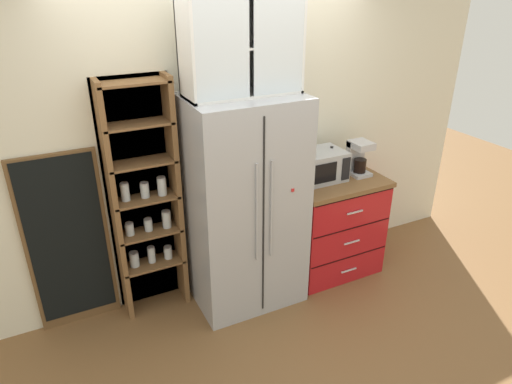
{
  "coord_description": "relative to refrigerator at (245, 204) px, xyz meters",
  "views": [
    {
      "loc": [
        -1.38,
        -2.95,
        2.55
      ],
      "look_at": [
        0.1,
        0.03,
        0.97
      ],
      "focal_mm": 32.14,
      "sensor_mm": 36.0,
      "label": 1
    }
  ],
  "objects": [
    {
      "name": "chalkboard_menu",
      "position": [
        -1.34,
        0.3,
        -0.16
      ],
      "size": [
        0.6,
        0.04,
        1.44
      ],
      "color": "brown",
      "rests_on": "ground"
    },
    {
      "name": "wall_back_cream",
      "position": [
        -0.0,
        0.37,
        0.39
      ],
      "size": [
        5.07,
        0.1,
        2.55
      ],
      "primitive_type": "cube",
      "color": "silver",
      "rests_on": "ground"
    },
    {
      "name": "bottle_amber",
      "position": [
        0.89,
        0.1,
        0.16
      ],
      "size": [
        0.07,
        0.07,
        0.27
      ],
      "color": "brown",
      "rests_on": "counter_cabinet"
    },
    {
      "name": "ground_plane",
      "position": [
        -0.0,
        -0.03,
        -0.88
      ],
      "size": [
        10.78,
        10.78,
        0.0
      ],
      "primitive_type": "plane",
      "color": "brown"
    },
    {
      "name": "mug_red",
      "position": [
        0.89,
        0.05,
        0.09
      ],
      "size": [
        0.12,
        0.08,
        0.09
      ],
      "color": "red",
      "rests_on": "counter_cabinet"
    },
    {
      "name": "upper_cabinet",
      "position": [
        -0.0,
        0.05,
        1.22
      ],
      "size": [
        0.84,
        0.32,
        0.67
      ],
      "color": "silver",
      "rests_on": "refrigerator"
    },
    {
      "name": "pantry_shelf_column",
      "position": [
        -0.74,
        0.27,
        0.09
      ],
      "size": [
        0.56,
        0.25,
        1.92
      ],
      "color": "brown",
      "rests_on": "ground"
    },
    {
      "name": "mug_cream",
      "position": [
        0.89,
        0.07,
        0.09
      ],
      "size": [
        0.12,
        0.08,
        0.1
      ],
      "color": "silver",
      "rests_on": "counter_cabinet"
    },
    {
      "name": "counter_cabinet",
      "position": [
        0.89,
        0.02,
        -0.42
      ],
      "size": [
        0.85,
        0.64,
        0.93
      ],
      "color": "red",
      "rests_on": "ground"
    },
    {
      "name": "coffee_maker",
      "position": [
        1.13,
        0.03,
        0.2
      ],
      "size": [
        0.17,
        0.2,
        0.31
      ],
      "color": "#B7B7BC",
      "rests_on": "counter_cabinet"
    },
    {
      "name": "microwave",
      "position": [
        0.74,
        0.07,
        0.17
      ],
      "size": [
        0.44,
        0.33,
        0.26
      ],
      "color": "#ADAFB5",
      "rests_on": "counter_cabinet"
    },
    {
      "name": "refrigerator",
      "position": [
        0.0,
        0.0,
        0.0
      ],
      "size": [
        0.88,
        0.67,
        1.76
      ],
      "color": "#ADAFB5",
      "rests_on": "ground"
    }
  ]
}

